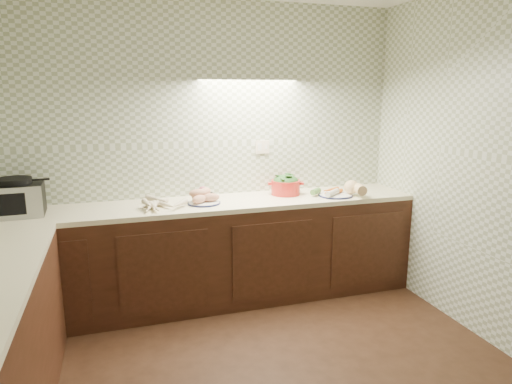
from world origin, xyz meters
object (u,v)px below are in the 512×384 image
object	(u,v)px
onion_bowl	(205,194)
veg_plate	(343,190)
parsnip_pile	(169,204)
toaster_oven	(15,198)
dutch_oven	(286,185)
sweet_potato_plate	(203,198)

from	to	relation	value
onion_bowl	veg_plate	distance (m)	1.24
veg_plate	parsnip_pile	bearing A→B (deg)	179.30
toaster_oven	dutch_oven	xyz separation A→B (m)	(2.22, 0.07, -0.04)
veg_plate	sweet_potato_plate	bearing A→B (deg)	176.17
toaster_oven	sweet_potato_plate	xyz separation A→B (m)	(1.43, -0.05, -0.09)
toaster_oven	sweet_potato_plate	distance (m)	1.43
parsnip_pile	veg_plate	world-z (taller)	veg_plate
toaster_oven	dutch_oven	bearing A→B (deg)	-1.05
toaster_oven	onion_bowl	bearing A→B (deg)	0.92
toaster_oven	parsnip_pile	distance (m)	1.15
veg_plate	onion_bowl	bearing A→B (deg)	169.24
parsnip_pile	dutch_oven	bearing A→B (deg)	9.71
veg_plate	dutch_oven	bearing A→B (deg)	156.86
onion_bowl	dutch_oven	bearing A→B (deg)	-2.22
sweet_potato_plate	veg_plate	bearing A→B (deg)	-3.83
sweet_potato_plate	onion_bowl	size ratio (longest dim) A/B	1.84
sweet_potato_plate	toaster_oven	bearing A→B (deg)	177.85
parsnip_pile	dutch_oven	world-z (taller)	dutch_oven
parsnip_pile	sweet_potato_plate	bearing A→B (deg)	12.79
toaster_oven	onion_bowl	size ratio (longest dim) A/B	2.74
onion_bowl	dutch_oven	distance (m)	0.75
parsnip_pile	sweet_potato_plate	size ratio (longest dim) A/B	1.28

